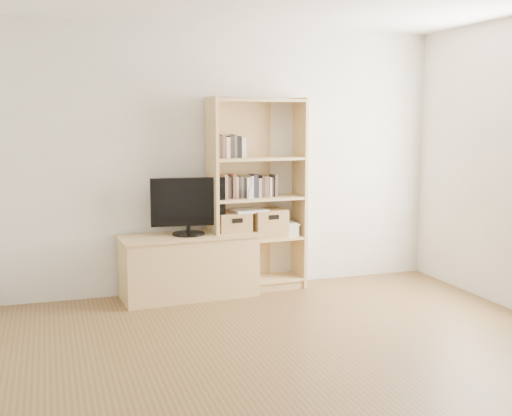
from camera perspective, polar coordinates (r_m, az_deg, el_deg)
name	(u,v)px	position (r m, az deg, el deg)	size (l,w,h in m)	color
floor	(327,382)	(4.39, 6.32, -15.11)	(4.50, 5.00, 0.01)	brown
back_wall	(225,160)	(6.41, -2.79, 4.28)	(4.50, 0.02, 2.60)	beige
tv_stand	(189,267)	(6.23, -5.97, -5.26)	(1.28, 0.48, 0.58)	tan
bookshelf	(257,195)	(6.36, 0.10, 1.17)	(0.96, 0.34, 1.92)	tan
television	(188,206)	(6.12, -6.05, 0.20)	(0.71, 0.05, 0.56)	black
books_row_mid	(256,185)	(6.37, 0.03, 2.06)	(0.89, 0.17, 0.24)	beige
books_row_upper	(236,146)	(6.26, -1.80, 5.49)	(0.41, 0.15, 0.22)	beige
baby_monitor	(251,194)	(6.22, -0.46, 1.26)	(0.05, 0.03, 0.09)	white
basket_left	(233,226)	(6.31, -2.05, -1.60)	(0.32, 0.26, 0.26)	olive
basket_right	(268,223)	(6.44, 1.08, -1.33)	(0.34, 0.28, 0.28)	olive
laptop	(249,211)	(6.33, -0.62, -0.23)	(0.33, 0.23, 0.03)	silver
magazine_stack	(287,229)	(6.53, 2.81, -1.91)	(0.17, 0.25, 0.12)	beige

